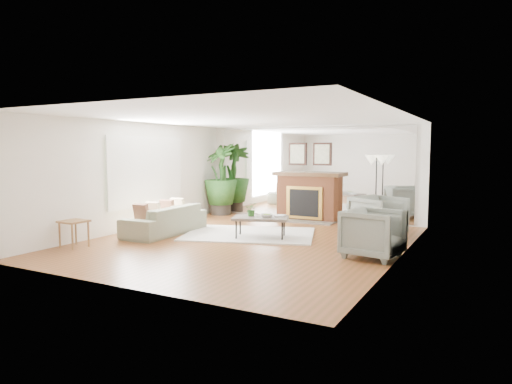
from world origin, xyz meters
The scene contains 18 objects.
ground centered at (0.00, 0.00, 0.00)m, with size 7.00×7.00×0.00m, color brown.
wall_left centered at (-2.99, 0.00, 1.25)m, with size 0.02×7.00×2.50m, color white.
wall_right centered at (2.99, 0.00, 1.25)m, with size 0.02×7.00×2.50m, color white.
wall_back centered at (0.00, 3.49, 1.25)m, with size 6.00×0.02×2.50m, color white.
mirror_panel centered at (0.00, 3.47, 1.25)m, with size 5.40×0.04×2.40m, color silver.
window_panel centered at (-2.96, 0.40, 1.35)m, with size 0.04×2.40×1.50m, color #B2E09E.
fireplace centered at (0.00, 3.26, 0.66)m, with size 1.85×0.83×2.05m.
area_rug centered at (-0.32, 0.70, 0.01)m, with size 2.76×1.97×0.03m, color white.
coffee_table centered at (0.08, 0.44, 0.42)m, with size 1.30×1.02×0.46m.
sofa centered at (-2.04, -0.07, 0.31)m, with size 2.14×0.84×0.62m, color gray.
armchair_back centered at (2.20, 1.85, 0.44)m, with size 0.93×0.96×0.87m, color gray.
armchair_front centered at (2.60, -0.18, 0.42)m, with size 0.90×0.93×0.85m, color gray.
side_table centered at (-2.65, -2.02, 0.44)m, with size 0.47×0.47×0.52m.
potted_ficus centered at (-2.60, 3.10, 1.09)m, with size 1.25×1.25×2.04m.
floor_lamp centered at (1.85, 3.10, 1.48)m, with size 0.56×0.31×1.73m.
tabletop_plant centered at (-0.13, 0.44, 0.60)m, with size 0.26×0.23×0.29m, color #316123.
fruit_bowl centered at (0.23, 0.45, 0.49)m, with size 0.27×0.27×0.07m, color olive.
book centered at (0.31, 0.72, 0.47)m, with size 0.19×0.26×0.02m, color olive.
Camera 1 is at (4.45, -7.96, 1.85)m, focal length 32.00 mm.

